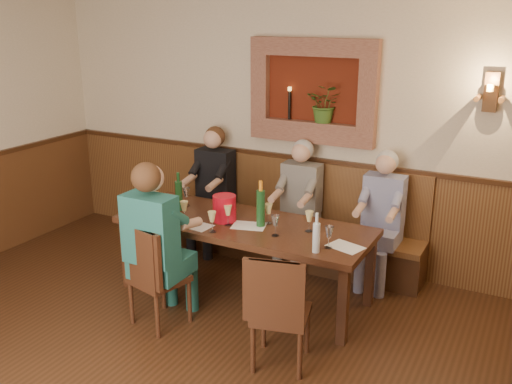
# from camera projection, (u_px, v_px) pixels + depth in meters

# --- Properties ---
(room_shell) EXTENTS (6.04, 6.04, 2.82)m
(room_shell) POSITION_uv_depth(u_px,v_px,m) (94.00, 141.00, 3.41)
(room_shell) COLOR beige
(room_shell) RESTS_ON ground
(wainscoting) EXTENTS (6.02, 6.02, 1.15)m
(wainscoting) POSITION_uv_depth(u_px,v_px,m) (111.00, 332.00, 3.80)
(wainscoting) COLOR #4E2B16
(wainscoting) RESTS_ON ground
(wall_niche) EXTENTS (1.36, 0.30, 1.06)m
(wall_niche) POSITION_uv_depth(u_px,v_px,m) (316.00, 96.00, 5.81)
(wall_niche) COLOR #571A0C
(wall_niche) RESTS_ON ground
(wall_sconce) EXTENTS (0.25, 0.20, 0.35)m
(wall_sconce) POSITION_uv_depth(u_px,v_px,m) (491.00, 93.00, 5.02)
(wall_sconce) COLOR #4E2B16
(wall_sconce) RESTS_ON ground
(dining_table) EXTENTS (2.40, 0.90, 0.75)m
(dining_table) POSITION_uv_depth(u_px,v_px,m) (244.00, 230.00, 5.34)
(dining_table) COLOR #351A10
(dining_table) RESTS_ON ground
(bench) EXTENTS (3.00, 0.45, 1.11)m
(bench) POSITION_uv_depth(u_px,v_px,m) (286.00, 232.00, 6.24)
(bench) COLOR #381E0F
(bench) RESTS_ON ground
(chair_near_left) EXTENTS (0.51, 0.51, 0.94)m
(chair_near_left) POSITION_uv_depth(u_px,v_px,m) (158.00, 295.00, 4.96)
(chair_near_left) COLOR #351A10
(chair_near_left) RESTS_ON ground
(chair_near_right) EXTENTS (0.50, 0.50, 0.94)m
(chair_near_right) POSITION_uv_depth(u_px,v_px,m) (280.00, 333.00, 4.38)
(chair_near_right) COLOR #351A10
(chair_near_right) RESTS_ON ground
(person_bench_left) EXTENTS (0.42, 0.51, 1.42)m
(person_bench_left) POSITION_uv_depth(u_px,v_px,m) (212.00, 200.00, 6.46)
(person_bench_left) COLOR black
(person_bench_left) RESTS_ON ground
(person_bench_mid) EXTENTS (0.40, 0.49, 1.38)m
(person_bench_mid) POSITION_uv_depth(u_px,v_px,m) (298.00, 217.00, 6.00)
(person_bench_mid) COLOR #4F4C49
(person_bench_mid) RESTS_ON ground
(person_bench_right) EXTENTS (0.39, 0.48, 1.36)m
(person_bench_right) POSITION_uv_depth(u_px,v_px,m) (380.00, 232.00, 5.61)
(person_bench_right) COLOR navy
(person_bench_right) RESTS_ON ground
(person_chair_front) EXTENTS (0.45, 0.55, 1.49)m
(person_chair_front) POSITION_uv_depth(u_px,v_px,m) (159.00, 258.00, 4.88)
(person_chair_front) COLOR #1A4D5D
(person_chair_front) RESTS_ON ground
(spittoon_bucket) EXTENTS (0.25, 0.25, 0.25)m
(spittoon_bucket) POSITION_uv_depth(u_px,v_px,m) (224.00, 208.00, 5.32)
(spittoon_bucket) COLOR red
(spittoon_bucket) RESTS_ON dining_table
(wine_bottle_green_a) EXTENTS (0.10, 0.10, 0.43)m
(wine_bottle_green_a) POSITION_uv_depth(u_px,v_px,m) (261.00, 207.00, 5.17)
(wine_bottle_green_a) COLOR #19471E
(wine_bottle_green_a) RESTS_ON dining_table
(wine_bottle_green_b) EXTENTS (0.09, 0.09, 0.39)m
(wine_bottle_green_b) POSITION_uv_depth(u_px,v_px,m) (179.00, 195.00, 5.60)
(wine_bottle_green_b) COLOR #19471E
(wine_bottle_green_b) RESTS_ON dining_table
(water_bottle) EXTENTS (0.07, 0.07, 0.34)m
(water_bottle) POSITION_uv_depth(u_px,v_px,m) (316.00, 237.00, 4.62)
(water_bottle) COLOR silver
(water_bottle) RESTS_ON dining_table
(tasting_sheet_a) EXTENTS (0.29, 0.21, 0.00)m
(tasting_sheet_a) POSITION_uv_depth(u_px,v_px,m) (162.00, 213.00, 5.57)
(tasting_sheet_a) COLOR white
(tasting_sheet_a) RESTS_ON dining_table
(tasting_sheet_b) EXTENTS (0.35, 0.29, 0.00)m
(tasting_sheet_b) POSITION_uv_depth(u_px,v_px,m) (249.00, 226.00, 5.23)
(tasting_sheet_b) COLOR white
(tasting_sheet_b) RESTS_ON dining_table
(tasting_sheet_c) EXTENTS (0.33, 0.28, 0.00)m
(tasting_sheet_c) POSITION_uv_depth(u_px,v_px,m) (345.00, 247.00, 4.76)
(tasting_sheet_c) COLOR white
(tasting_sheet_c) RESTS_ON dining_table
(tasting_sheet_d) EXTENTS (0.30, 0.22, 0.00)m
(tasting_sheet_d) POSITION_uv_depth(u_px,v_px,m) (197.00, 226.00, 5.23)
(tasting_sheet_d) COLOR white
(tasting_sheet_d) RESTS_ON dining_table
(wine_glass_0) EXTENTS (0.08, 0.08, 0.19)m
(wine_glass_0) POSITION_uv_depth(u_px,v_px,m) (186.00, 197.00, 5.74)
(wine_glass_0) COLOR white
(wine_glass_0) RESTS_ON dining_table
(wine_glass_1) EXTENTS (0.08, 0.08, 0.19)m
(wine_glass_1) POSITION_uv_depth(u_px,v_px,m) (155.00, 202.00, 5.59)
(wine_glass_1) COLOR #E8DC8B
(wine_glass_1) RESTS_ON dining_table
(wine_glass_2) EXTENTS (0.08, 0.08, 0.19)m
(wine_glass_2) POSITION_uv_depth(u_px,v_px,m) (224.00, 203.00, 5.55)
(wine_glass_2) COLOR white
(wine_glass_2) RESTS_ON dining_table
(wine_glass_3) EXTENTS (0.08, 0.08, 0.19)m
(wine_glass_3) POSITION_uv_depth(u_px,v_px,m) (275.00, 226.00, 4.97)
(wine_glass_3) COLOR white
(wine_glass_3) RESTS_ON dining_table
(wine_glass_4) EXTENTS (0.08, 0.08, 0.19)m
(wine_glass_4) POSITION_uv_depth(u_px,v_px,m) (329.00, 237.00, 4.72)
(wine_glass_4) COLOR white
(wine_glass_4) RESTS_ON dining_table
(wine_glass_5) EXTENTS (0.08, 0.08, 0.19)m
(wine_glass_5) POSITION_uv_depth(u_px,v_px,m) (184.00, 211.00, 5.33)
(wine_glass_5) COLOR #E8DC8B
(wine_glass_5) RESTS_ON dining_table
(wine_glass_6) EXTENTS (0.08, 0.08, 0.19)m
(wine_glass_6) POSITION_uv_depth(u_px,v_px,m) (212.00, 222.00, 5.06)
(wine_glass_6) COLOR #E8DC8B
(wine_glass_6) RESTS_ON dining_table
(wine_glass_7) EXTENTS (0.08, 0.08, 0.19)m
(wine_glass_7) POSITION_uv_depth(u_px,v_px,m) (268.00, 214.00, 5.26)
(wine_glass_7) COLOR #E8DC8B
(wine_glass_7) RESTS_ON dining_table
(wine_glass_8) EXTENTS (0.08, 0.08, 0.19)m
(wine_glass_8) POSITION_uv_depth(u_px,v_px,m) (309.00, 221.00, 5.07)
(wine_glass_8) COLOR #E8DC8B
(wine_glass_8) RESTS_ON dining_table
(wine_glass_9) EXTENTS (0.08, 0.08, 0.19)m
(wine_glass_9) POSITION_uv_depth(u_px,v_px,m) (228.00, 215.00, 5.22)
(wine_glass_9) COLOR #E8DC8B
(wine_glass_9) RESTS_ON dining_table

